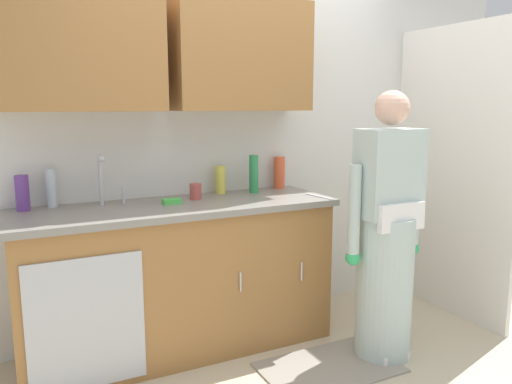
{
  "coord_description": "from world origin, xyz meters",
  "views": [
    {
      "loc": [
        -1.48,
        -2.22,
        1.53
      ],
      "look_at": [
        -0.08,
        0.55,
        1.0
      ],
      "focal_mm": 35.38,
      "sensor_mm": 36.0,
      "label": 1
    }
  ],
  "objects_px": {
    "bottle_soap": "(22,193)",
    "sponge": "(172,201)",
    "person_at_sink": "(386,247)",
    "knife_on_counter": "(319,196)",
    "cup_by_sink": "(196,191)",
    "bottle_cleaner_spray": "(51,188)",
    "sink": "(113,212)",
    "bottle_dish_liquid": "(279,173)",
    "bottle_water_short": "(220,180)",
    "bottle_water_tall": "(254,174)"
  },
  "relations": [
    {
      "from": "person_at_sink",
      "to": "bottle_water_short",
      "type": "distance_m",
      "value": 1.17
    },
    {
      "from": "bottle_soap",
      "to": "bottle_water_tall",
      "type": "height_order",
      "value": "bottle_water_tall"
    },
    {
      "from": "bottle_water_short",
      "to": "bottle_soap",
      "type": "xyz_separation_m",
      "value": [
        -1.23,
        -0.02,
        0.01
      ]
    },
    {
      "from": "knife_on_counter",
      "to": "cup_by_sink",
      "type": "bearing_deg",
      "value": -119.34
    },
    {
      "from": "cup_by_sink",
      "to": "sponge",
      "type": "distance_m",
      "value": 0.2
    },
    {
      "from": "bottle_dish_liquid",
      "to": "knife_on_counter",
      "type": "bearing_deg",
      "value": -81.81
    },
    {
      "from": "knife_on_counter",
      "to": "sponge",
      "type": "distance_m",
      "value": 0.96
    },
    {
      "from": "sink",
      "to": "bottle_dish_liquid",
      "type": "xyz_separation_m",
      "value": [
        1.23,
        0.23,
        0.13
      ]
    },
    {
      "from": "sink",
      "to": "cup_by_sink",
      "type": "height_order",
      "value": "sink"
    },
    {
      "from": "knife_on_counter",
      "to": "bottle_dish_liquid",
      "type": "bearing_deg",
      "value": -179.96
    },
    {
      "from": "person_at_sink",
      "to": "bottle_water_short",
      "type": "relative_size",
      "value": 8.55
    },
    {
      "from": "bottle_water_tall",
      "to": "knife_on_counter",
      "type": "relative_size",
      "value": 1.08
    },
    {
      "from": "bottle_cleaner_spray",
      "to": "person_at_sink",
      "type": "bearing_deg",
      "value": -26.41
    },
    {
      "from": "person_at_sink",
      "to": "sponge",
      "type": "relative_size",
      "value": 14.73
    },
    {
      "from": "sink",
      "to": "bottle_dish_liquid",
      "type": "relative_size",
      "value": 2.19
    },
    {
      "from": "bottle_cleaner_spray",
      "to": "knife_on_counter",
      "type": "height_order",
      "value": "bottle_cleaner_spray"
    },
    {
      "from": "bottle_water_tall",
      "to": "cup_by_sink",
      "type": "xyz_separation_m",
      "value": [
        -0.44,
        -0.04,
        -0.08
      ]
    },
    {
      "from": "bottle_cleaner_spray",
      "to": "sponge",
      "type": "xyz_separation_m",
      "value": [
        0.66,
        -0.22,
        -0.1
      ]
    },
    {
      "from": "bottle_water_short",
      "to": "knife_on_counter",
      "type": "bearing_deg",
      "value": -37.94
    },
    {
      "from": "bottle_soap",
      "to": "cup_by_sink",
      "type": "bearing_deg",
      "value": -5.79
    },
    {
      "from": "sink",
      "to": "cup_by_sink",
      "type": "xyz_separation_m",
      "value": [
        0.54,
        0.09,
        0.06
      ]
    },
    {
      "from": "bottle_soap",
      "to": "sponge",
      "type": "bearing_deg",
      "value": -12.39
    },
    {
      "from": "sponge",
      "to": "bottle_cleaner_spray",
      "type": "bearing_deg",
      "value": 161.86
    },
    {
      "from": "cup_by_sink",
      "to": "person_at_sink",
      "type": "bearing_deg",
      "value": -38.58
    },
    {
      "from": "bottle_dish_liquid",
      "to": "bottle_water_tall",
      "type": "bearing_deg",
      "value": -160.03
    },
    {
      "from": "sink",
      "to": "bottle_water_short",
      "type": "height_order",
      "value": "sink"
    },
    {
      "from": "bottle_water_short",
      "to": "sponge",
      "type": "xyz_separation_m",
      "value": [
        -0.41,
        -0.2,
        -0.08
      ]
    },
    {
      "from": "sink",
      "to": "bottle_cleaner_spray",
      "type": "relative_size",
      "value": 2.18
    },
    {
      "from": "person_at_sink",
      "to": "bottle_soap",
      "type": "distance_m",
      "value": 2.15
    },
    {
      "from": "bottle_dish_liquid",
      "to": "cup_by_sink",
      "type": "xyz_separation_m",
      "value": [
        -0.69,
        -0.14,
        -0.06
      ]
    },
    {
      "from": "bottle_water_short",
      "to": "bottle_water_tall",
      "type": "distance_m",
      "value": 0.23
    },
    {
      "from": "bottle_dish_liquid",
      "to": "person_at_sink",
      "type": "bearing_deg",
      "value": -74.49
    },
    {
      "from": "bottle_soap",
      "to": "bottle_water_short",
      "type": "bearing_deg",
      "value": 0.88
    },
    {
      "from": "sink",
      "to": "bottle_soap",
      "type": "height_order",
      "value": "sink"
    },
    {
      "from": "bottle_dish_liquid",
      "to": "knife_on_counter",
      "type": "height_order",
      "value": "bottle_dish_liquid"
    },
    {
      "from": "bottle_soap",
      "to": "bottle_water_tall",
      "type": "distance_m",
      "value": 1.44
    },
    {
      "from": "bottle_water_short",
      "to": "sponge",
      "type": "relative_size",
      "value": 1.72
    },
    {
      "from": "bottle_water_short",
      "to": "cup_by_sink",
      "type": "distance_m",
      "value": 0.26
    },
    {
      "from": "bottle_soap",
      "to": "bottle_dish_liquid",
      "type": "distance_m",
      "value": 1.69
    },
    {
      "from": "knife_on_counter",
      "to": "sponge",
      "type": "relative_size",
      "value": 2.18
    },
    {
      "from": "person_at_sink",
      "to": "knife_on_counter",
      "type": "height_order",
      "value": "person_at_sink"
    },
    {
      "from": "bottle_water_tall",
      "to": "cup_by_sink",
      "type": "distance_m",
      "value": 0.45
    },
    {
      "from": "bottle_water_short",
      "to": "cup_by_sink",
      "type": "bearing_deg",
      "value": -151.61
    },
    {
      "from": "bottle_dish_liquid",
      "to": "sink",
      "type": "bearing_deg",
      "value": -169.56
    },
    {
      "from": "cup_by_sink",
      "to": "bottle_cleaner_spray",
      "type": "bearing_deg",
      "value": 170.69
    },
    {
      "from": "sink",
      "to": "bottle_water_tall",
      "type": "height_order",
      "value": "sink"
    },
    {
      "from": "bottle_water_short",
      "to": "cup_by_sink",
      "type": "height_order",
      "value": "bottle_water_short"
    },
    {
      "from": "bottle_cleaner_spray",
      "to": "bottle_water_tall",
      "type": "bearing_deg",
      "value": -4.2
    },
    {
      "from": "bottle_water_short",
      "to": "bottle_soap",
      "type": "relative_size",
      "value": 0.93
    },
    {
      "from": "cup_by_sink",
      "to": "knife_on_counter",
      "type": "xyz_separation_m",
      "value": [
        0.75,
        -0.29,
        -0.05
      ]
    }
  ]
}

